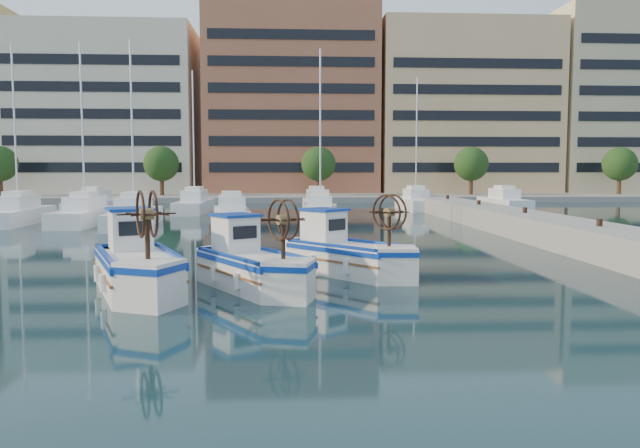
% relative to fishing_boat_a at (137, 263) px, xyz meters
% --- Properties ---
extents(ground, '(300.00, 300.00, 0.00)m').
position_rel_fishing_boat_a_xyz_m(ground, '(4.28, 0.77, -0.83)').
color(ground, '#16363B').
rests_on(ground, ground).
extents(quay, '(3.00, 60.00, 1.20)m').
position_rel_fishing_boat_a_xyz_m(quay, '(17.28, 8.77, -0.23)').
color(quay, gray).
rests_on(quay, ground).
extents(waterfront, '(180.00, 40.00, 25.60)m').
position_rel_fishing_boat_a_xyz_m(waterfront, '(13.51, 65.81, 10.27)').
color(waterfront, gray).
rests_on(waterfront, ground).
extents(yacht_marina, '(39.21, 23.58, 11.50)m').
position_rel_fishing_boat_a_xyz_m(yacht_marina, '(1.03, 28.37, -0.30)').
color(yacht_marina, white).
rests_on(yacht_marina, ground).
extents(fishing_boat_a, '(3.50, 5.00, 3.01)m').
position_rel_fishing_boat_a_xyz_m(fishing_boat_a, '(0.00, 0.00, 0.00)').
color(fishing_boat_a, white).
rests_on(fishing_boat_a, ground).
extents(fishing_boat_b, '(3.68, 4.53, 2.75)m').
position_rel_fishing_boat_a_xyz_m(fishing_boat_b, '(3.29, 0.26, -0.07)').
color(fishing_boat_b, white).
rests_on(fishing_boat_b, ground).
extents(fishing_boat_c, '(4.14, 4.39, 2.77)m').
position_rel_fishing_boat_a_xyz_m(fishing_boat_c, '(6.33, 2.63, -0.07)').
color(fishing_boat_c, white).
rests_on(fishing_boat_c, ground).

